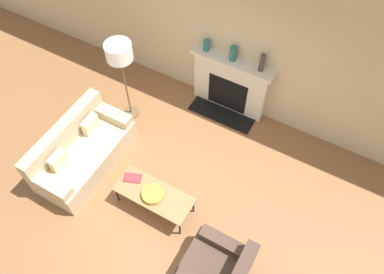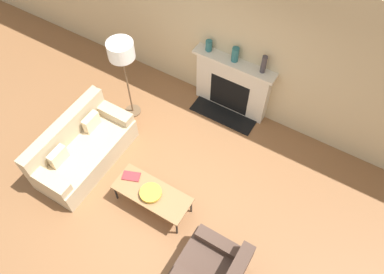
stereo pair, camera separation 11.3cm
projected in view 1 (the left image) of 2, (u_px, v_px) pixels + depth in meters
ground_plane at (158, 201)px, 6.12m from camera, size 18.00×18.00×0.00m
wall_back at (233, 41)px, 6.23m from camera, size 18.00×0.06×2.90m
fireplace at (230, 85)px, 6.84m from camera, size 1.52×0.59×1.18m
couch at (82, 152)px, 6.30m from camera, size 0.87×1.81×0.85m
armchair_near at (217, 270)px, 5.17m from camera, size 0.87×0.83×0.83m
coffee_table at (154, 195)px, 5.76m from camera, size 1.24×0.50×0.41m
bowl at (153, 194)px, 5.69m from camera, size 0.34×0.34×0.07m
book at (133, 178)px, 5.89m from camera, size 0.32×0.25×0.02m
floor_lamp at (120, 56)px, 6.01m from camera, size 0.44×0.44×1.69m
mantel_vase_left at (206, 45)px, 6.42m from camera, size 0.12×0.12×0.20m
mantel_vase_center_left at (233, 54)px, 6.25m from camera, size 0.12×0.12×0.27m
mantel_vase_center_right at (262, 63)px, 6.08m from camera, size 0.09×0.09×0.33m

